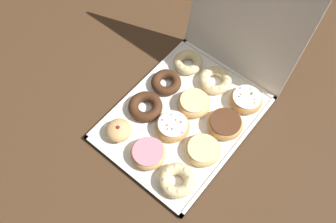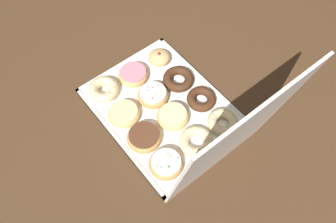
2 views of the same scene
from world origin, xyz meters
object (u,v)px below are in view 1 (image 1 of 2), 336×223
Objects in this scene: glazed_ring_donut_7 at (194,103)px; sprinkle_donut_11 at (246,99)px; sprinkle_donut_4 at (174,127)px; chocolate_cake_ring_donut_3 at (145,107)px; cruller_donut_2 at (177,180)px; cruller_donut_10 at (216,80)px; glazed_ring_donut_5 at (203,150)px; donut_box at (183,118)px; chocolate_frosted_donut_8 at (225,124)px; chocolate_cake_ring_donut_6 at (166,82)px; jelly_filled_donut_0 at (119,130)px; cruller_donut_9 at (188,62)px; pink_frosted_donut_1 at (147,153)px.

glazed_ring_donut_7 is 0.18m from sprinkle_donut_11.
chocolate_cake_ring_donut_3 is at bearing 179.94° from sprinkle_donut_4.
cruller_donut_2 is 0.40m from cruller_donut_10.
cruller_donut_2 reaches higher than cruller_donut_10.
donut_box is at bearing 154.37° from glazed_ring_donut_5.
sprinkle_donut_4 reaches higher than glazed_ring_donut_7.
cruller_donut_10 is (-0.00, 0.24, -0.00)m from sprinkle_donut_4.
chocolate_frosted_donut_8 is at bearing 43.20° from sprinkle_donut_4.
chocolate_cake_ring_donut_6 is (-0.13, 0.06, 0.02)m from donut_box.
glazed_ring_donut_7 is (0.13, 0.24, -0.00)m from jelly_filled_donut_0.
chocolate_frosted_donut_8 is at bearing -26.02° from cruller_donut_9.
pink_frosted_donut_1 is 0.39m from sprinkle_donut_11.
glazed_ring_donut_5 is at bearing 89.74° from cruller_donut_2.
chocolate_cake_ring_donut_3 is 0.28m from chocolate_frosted_donut_8.
cruller_donut_9 is at bearing 87.19° from chocolate_cake_ring_donut_6.
sprinkle_donut_4 reaches higher than pink_frosted_donut_1.
chocolate_cake_ring_donut_3 is (-0.12, -0.06, 0.02)m from donut_box.
donut_box is 0.14m from chocolate_frosted_donut_8.
jelly_filled_donut_0 is 0.73× the size of chocolate_cake_ring_donut_3.
sprinkle_donut_11 is (0.13, 0.24, -0.00)m from sprinkle_donut_4.
sprinkle_donut_11 reaches higher than glazed_ring_donut_7.
glazed_ring_donut_5 reaches higher than chocolate_cake_ring_donut_6.
glazed_ring_donut_5 is at bearing -0.84° from chocolate_cake_ring_donut_3.
cruller_donut_2 is 0.96× the size of chocolate_frosted_donut_8.
sprinkle_donut_4 is at bearing -88.39° from glazed_ring_donut_7.
cruller_donut_9 is at bearing 117.74° from sprinkle_donut_4.
chocolate_frosted_donut_8 is 1.02× the size of cruller_donut_10.
chocolate_frosted_donut_8 reaches higher than chocolate_cake_ring_donut_6.
cruller_donut_10 is at bearing 88.83° from glazed_ring_donut_7.
jelly_filled_donut_0 is 0.13m from chocolate_cake_ring_donut_3.
sprinkle_donut_4 reaches higher than cruller_donut_2.
jelly_filled_donut_0 reaches higher than pink_frosted_donut_1.
cruller_donut_2 is at bearing -63.26° from glazed_ring_donut_7.
cruller_donut_10 is 0.13m from sprinkle_donut_11.
glazed_ring_donut_5 is 0.97× the size of chocolate_frosted_donut_8.
cruller_donut_10 is (0.00, 0.18, 0.02)m from donut_box.
chocolate_cake_ring_donut_3 is at bearing -154.49° from donut_box.
chocolate_cake_ring_donut_3 is 1.00× the size of cruller_donut_10.
glazed_ring_donut_5 is 0.17m from glazed_ring_donut_7.
pink_frosted_donut_1 is 1.00× the size of cruller_donut_2.
chocolate_cake_ring_donut_6 is at bearing 153.89° from glazed_ring_donut_5.
cruller_donut_9 is at bearing 90.64° from chocolate_cake_ring_donut_3.
chocolate_cake_ring_donut_6 is 0.26m from chocolate_frosted_donut_8.
jelly_filled_donut_0 is (-0.13, -0.18, 0.03)m from donut_box.
sprinkle_donut_4 reaches higher than chocolate_cake_ring_donut_3.
chocolate_frosted_donut_8 is (0.13, 0.12, -0.00)m from sprinkle_donut_4.
sprinkle_donut_11 is at bearing 43.84° from chocolate_cake_ring_donut_3.
cruller_donut_2 is 1.07× the size of cruller_donut_9.
chocolate_cake_ring_donut_3 is 1.01× the size of glazed_ring_donut_5.
glazed_ring_donut_5 is at bearing 25.62° from jelly_filled_donut_0.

